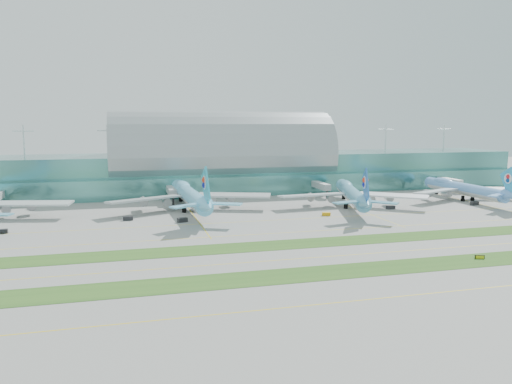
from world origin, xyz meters
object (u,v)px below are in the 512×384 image
object	(u,v)px
airliner_c	(351,193)
taxiway_sign_east	(480,257)
airliner_d	(463,188)
airliner_b	(189,195)
terminal	(222,164)

from	to	relation	value
airliner_c	taxiway_sign_east	bearing A→B (deg)	-75.21
airliner_d	airliner_c	bearing A→B (deg)	-175.30
airliner_c	taxiway_sign_east	size ratio (longest dim) A/B	28.58
airliner_b	airliner_c	world-z (taller)	airliner_b
terminal	airliner_b	world-z (taller)	terminal
terminal	airliner_b	size ratio (longest dim) A/B	4.27
terminal	airliner_b	xyz separation A→B (m)	(-25.40, -58.64, -7.47)
terminal	taxiway_sign_east	xyz separation A→B (m)	(42.36, -155.73, -13.68)
airliner_c	airliner_d	bearing A→B (deg)	21.25
terminal	airliner_b	distance (m)	64.34
terminal	taxiway_sign_east	distance (m)	161.97
airliner_c	airliner_d	world-z (taller)	airliner_c
terminal	airliner_c	world-z (taller)	terminal
taxiway_sign_east	terminal	bearing A→B (deg)	124.49
terminal	taxiway_sign_east	bearing A→B (deg)	-74.78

